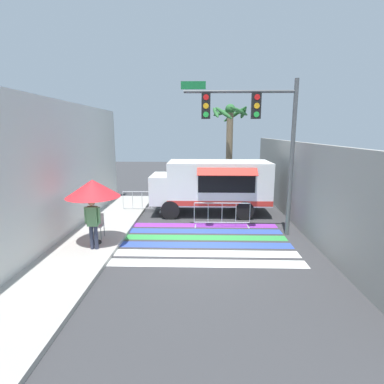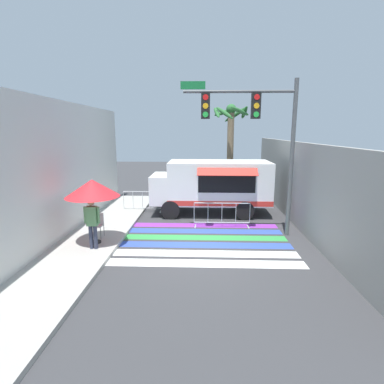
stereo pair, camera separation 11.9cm
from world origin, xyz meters
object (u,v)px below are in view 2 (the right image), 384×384
traffic_signal_pole (256,126)px  barricade_front (222,215)px  folding_chair (97,223)px  palm_tree (230,134)px  barricade_side (143,202)px  vendor_person (92,220)px  patio_umbrella (92,188)px  food_truck (210,184)px

traffic_signal_pole → barricade_front: traffic_signal_pole is taller
folding_chair → palm_tree: 10.42m
folding_chair → palm_tree: palm_tree is taller
barricade_side → palm_tree: palm_tree is taller
palm_tree → vendor_person: bearing=-119.6°
traffic_signal_pole → vendor_person: 6.68m
patio_umbrella → barricade_side: 5.00m
traffic_signal_pole → folding_chair: size_ratio=6.57×
vendor_person → food_truck: bearing=47.6°
food_truck → barricade_front: (0.47, -2.15, -0.97)m
folding_chair → food_truck: bearing=61.9°
vendor_person → folding_chair: bearing=98.3°
traffic_signal_pole → barricade_side: traffic_signal_pole is taller
patio_umbrella → folding_chair: size_ratio=2.55×
food_truck → vendor_person: food_truck is taller
patio_umbrella → vendor_person: 1.11m
food_truck → patio_umbrella: 6.14m
palm_tree → barricade_side: bearing=-138.5°
food_truck → vendor_person: bearing=-128.4°
food_truck → patio_umbrella: (-4.11, -4.52, 0.60)m
barricade_front → traffic_signal_pole: bearing=-39.1°
patio_umbrella → palm_tree: bearing=58.4°
patio_umbrella → vendor_person: size_ratio=1.32×
barricade_side → palm_tree: size_ratio=0.35×
traffic_signal_pole → barricade_front: (-1.13, 0.92, -3.65)m
vendor_person → palm_tree: (5.32, 9.36, 2.70)m
folding_chair → palm_tree: bearing=75.2°
traffic_signal_pole → folding_chair: traffic_signal_pole is taller
folding_chair → vendor_person: (0.25, -1.13, 0.44)m
barricade_side → traffic_signal_pole: bearing=-33.0°
vendor_person → barricade_side: (0.62, 5.20, -0.59)m
traffic_signal_pole → patio_umbrella: traffic_signal_pole is taller
folding_chair → barricade_side: (0.86, 4.07, -0.15)m
food_truck → traffic_signal_pole: (1.60, -3.07, 2.68)m
traffic_signal_pole → folding_chair: bearing=-171.9°
barricade_side → barricade_front: bearing=-31.0°
vendor_person → patio_umbrella: bearing=98.9°
barricade_front → vendor_person: bearing=-147.1°
patio_umbrella → folding_chair: 1.56m
patio_umbrella → barricade_side: patio_umbrella is taller
food_truck → folding_chair: 5.82m
patio_umbrella → barricade_side: size_ratio=1.17×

